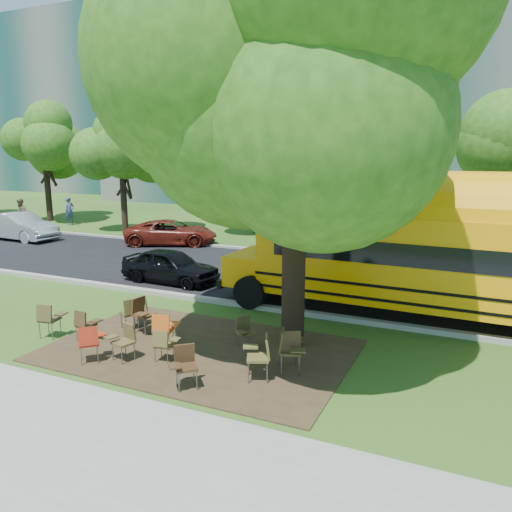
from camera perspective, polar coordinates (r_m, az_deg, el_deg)
The scene contains 32 objects.
ground at distance 12.96m, azimuth -9.28°, elevation -9.15°, with size 160.00×160.00×0.00m, color #294C17.
sidewalk at distance 9.62m, azimuth -26.83°, elevation -17.98°, with size 60.00×4.00×0.04m, color gray.
dirt_patch at distance 12.06m, azimuth -6.59°, elevation -10.62°, with size 7.00×4.50×0.03m, color #382819.
asphalt_road at distance 18.90m, azimuth 2.52°, elevation -2.25°, with size 80.00×8.00×0.04m, color black.
kerb_near at distance 15.38m, azimuth -3.08°, elevation -5.35°, with size 80.00×0.25×0.14m, color gray.
kerb_far at distance 22.65m, azimuth 6.40°, elevation 0.18°, with size 80.00×0.25×0.14m, color gray.
building_main at distance 48.77m, azimuth 6.90°, elevation 19.24°, with size 38.00×16.00×22.00m, color slate.
building_left at distance 67.38m, azimuth -18.09°, elevation 15.82°, with size 26.00×14.00×20.00m, color slate.
bg_tree_0 at distance 29.73m, azimuth -15.14°, elevation 11.33°, with size 5.20×5.20×7.18m.
bg_tree_1 at distance 36.68m, azimuth -23.10°, elevation 12.10°, with size 6.00×6.00×8.40m.
bg_tree_2 at distance 28.58m, azimuth -0.00°, elevation 11.01°, with size 4.80×4.80×6.62m.
main_tree at distance 11.68m, azimuth 4.64°, elevation 18.53°, with size 7.05×7.05×9.51m.
school_bus at distance 14.35m, azimuth 21.66°, elevation -0.65°, with size 12.19×3.09×2.96m.
chair_0 at distance 13.59m, azimuth -22.60°, elevation -6.44°, with size 0.61×0.63×0.90m.
chair_1 at distance 12.99m, azimuth -18.96°, elevation -7.21°, with size 0.57×0.48×0.82m.
chair_2 at distance 11.71m, azimuth -18.47°, elevation -9.07°, with size 0.60×0.76×0.88m.
chair_3 at distance 11.65m, azimuth -14.83°, elevation -9.06°, with size 0.66×0.51×0.86m.
chair_4 at distance 11.35m, azimuth -10.49°, elevation -9.69°, with size 0.52×0.52×0.78m.
chair_5 at distance 10.13m, azimuth -8.19°, elevation -11.93°, with size 0.60×0.75×0.88m.
chair_6 at distance 10.33m, azimuth 0.55°, elevation -10.99°, with size 0.76×0.66×0.97m.
chair_7 at distance 10.64m, azimuth 3.68°, elevation -10.37°, with size 0.72×0.65×0.95m.
chair_8 at distance 13.52m, azimuth -14.10°, elevation -6.06°, with size 0.58×0.73×0.87m.
chair_9 at distance 13.86m, azimuth -12.92°, elevation -5.78°, with size 0.66×0.53×0.78m.
chair_10 at distance 13.20m, azimuth -12.93°, elevation -6.21°, with size 0.56×0.67×0.95m.
chair_11 at distance 12.06m, azimuth -10.51°, elevation -7.99°, with size 0.61×0.67×0.90m.
chair_12 at distance 11.95m, azimuth -1.32°, elevation -8.35°, with size 0.52×0.67×0.78m.
chair_13 at distance 10.73m, azimuth 3.95°, elevation -10.16°, with size 0.64×0.79×0.95m.
black_car at distance 18.04m, azimuth -9.77°, elevation -1.13°, with size 1.46×3.64×1.24m, color black.
bg_car_silver at distance 29.26m, azimuth -25.40°, elevation 3.05°, with size 1.56×4.46×1.47m, color #A1A2A7.
bg_car_red at distance 25.48m, azimuth -9.65°, elevation 2.66°, with size 2.10×4.55×1.27m, color #58170F.
pedestrian_a at distance 34.16m, azimuth -20.52°, elevation 4.82°, with size 0.65×0.43×1.79m, color navy.
pedestrian_b at distance 33.54m, azimuth -25.30°, elevation 4.38°, with size 0.91×0.71×1.87m, color #7C614A.
Camera 1 is at (6.82, -10.02, 4.59)m, focal length 35.00 mm.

